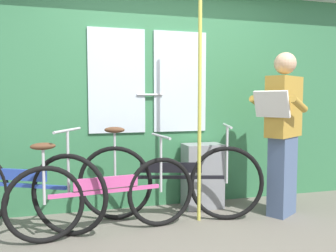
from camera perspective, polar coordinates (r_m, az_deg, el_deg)
The scene contains 8 objects.
ground_plane at distance 3.04m, azimuth 5.86°, elevation -19.17°, with size 6.46×3.96×0.04m, color #666056.
train_door_wall at distance 3.90m, azimuth -0.40°, elevation 5.46°, with size 5.46×0.28×2.42m.
bicycle_near_door at distance 3.17m, azimuth -10.20°, elevation -11.05°, with size 1.68×0.44×0.86m.
bicycle_leaning_behind at distance 3.45m, azimuth -23.09°, elevation -9.47°, with size 1.51×0.84×0.94m.
bicycle_by_pole at distance 3.47m, azimuth 0.33°, elevation -8.94°, with size 1.78×0.64×0.95m.
passenger_reading_newspaper at distance 3.73m, azimuth 18.27°, elevation -0.68°, with size 0.62×0.57×1.66m.
trash_bin_by_wall at distance 3.90m, azimuth 5.64°, elevation -8.06°, with size 0.42×0.28×0.70m, color gray.
handrail_pole at distance 3.37m, azimuth 5.19°, elevation 4.38°, with size 0.04×0.04×2.38m, color #C6C14C.
Camera 1 is at (-1.02, -2.59, 1.20)m, focal length 37.32 mm.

